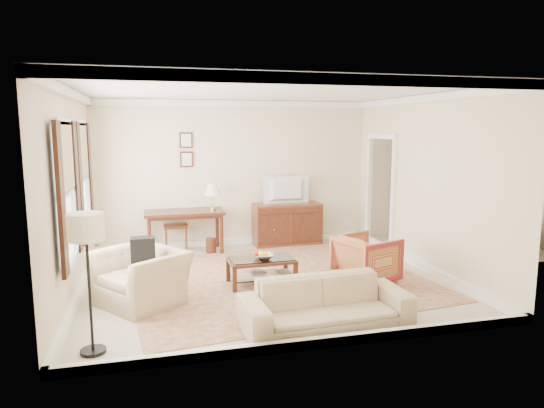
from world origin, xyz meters
name	(u,v)px	position (x,y,z in m)	size (l,w,h in m)	color
room_shell	(264,120)	(0.00, 0.00, 2.47)	(5.51, 5.01, 2.91)	beige
annex_bedroom	(468,229)	(4.49, 1.15, 0.34)	(3.00, 2.70, 2.90)	beige
window_front	(66,193)	(-2.70, -0.70, 1.55)	(0.12, 1.56, 1.80)	#CCB284
window_rear	(83,180)	(-2.70, 0.90, 1.55)	(0.12, 1.56, 1.80)	#CCB284
doorway	(381,194)	(2.71, 1.50, 1.08)	(0.10, 1.12, 2.25)	white
rug	(277,279)	(0.18, -0.05, 0.01)	(4.44, 3.80, 0.01)	brown
writing_desk	(184,216)	(-1.07, 2.03, 0.70)	(1.48, 0.74, 0.81)	#502517
desk_chair	(175,222)	(-1.23, 2.38, 0.53)	(0.45, 0.45, 1.05)	brown
desk_lamp	(213,197)	(-0.53, 2.03, 1.06)	(0.32, 0.32, 0.50)	silver
framed_prints	(186,150)	(-0.97, 2.47, 1.94)	(0.25, 0.04, 0.68)	#502517
sideboard	(287,224)	(1.00, 2.21, 0.42)	(1.37, 0.53, 0.84)	brown
tv	(287,182)	(1.00, 2.19, 1.29)	(0.90, 0.52, 0.12)	black
coffee_table	(261,264)	(-0.10, -0.21, 0.32)	(1.00, 0.60, 0.42)	#502517
fruit_bowl	(263,255)	(-0.08, -0.28, 0.47)	(0.42, 0.42, 0.10)	silver
book_a	(251,272)	(-0.24, -0.10, 0.17)	(0.28, 0.04, 0.38)	brown
book_b	(277,273)	(0.16, -0.19, 0.16)	(0.28, 0.03, 0.38)	brown
striped_armchair	(366,257)	(1.47, -0.53, 0.41)	(0.80, 0.74, 0.82)	maroon
club_armchair	(141,268)	(-1.85, -0.58, 0.49)	(1.11, 0.72, 0.97)	#CCBA89
backpack	(143,250)	(-1.81, -0.55, 0.74)	(0.32, 0.22, 0.40)	black
sofa	(326,296)	(0.28, -1.97, 0.39)	(2.00, 0.58, 0.78)	#CCBA89
floor_lamp	(86,237)	(-2.33, -1.98, 1.25)	(0.37, 0.37, 1.50)	black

